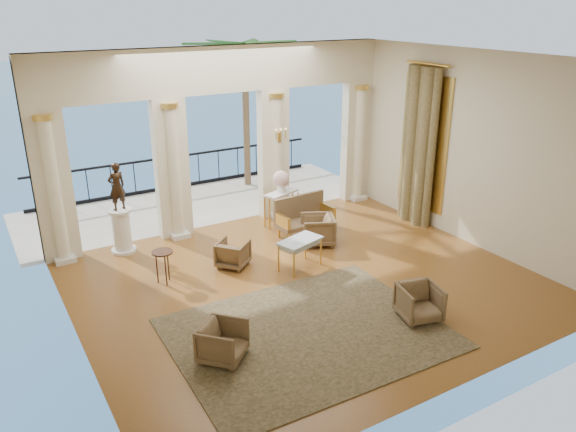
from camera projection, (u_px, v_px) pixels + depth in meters
floor at (307, 283)px, 11.64m from camera, size 9.00×9.00×0.00m
room_walls at (343, 161)px, 9.70m from camera, size 9.00×9.00×9.00m
arcade at (224, 126)px, 13.77m from camera, size 9.00×0.56×4.50m
terrace at (199, 204)px, 16.30m from camera, size 10.00×3.60×0.10m
balustrade at (178, 175)px, 17.42m from camera, size 9.00×0.06×1.03m
palm_tree at (244, 51)px, 16.41m from camera, size 2.00×2.00×4.50m
sea at (13, 111)px, 61.86m from camera, size 160.00×160.00×0.00m
curtain at (418, 147)px, 14.16m from camera, size 0.33×1.40×4.09m
window_frame at (424, 143)px, 14.22m from camera, size 0.04×1.60×3.40m
wall_sconce at (280, 137)px, 14.31m from camera, size 0.30×0.11×0.33m
rug at (308, 333)px, 9.87m from camera, size 4.73×3.73×0.02m
armchair_a at (223, 340)px, 9.05m from camera, size 0.94×0.94×0.71m
armchair_b at (420, 301)px, 10.22m from camera, size 0.85×0.82×0.73m
armchair_c at (318, 228)px, 13.38m from camera, size 0.97×0.99×0.78m
armchair_d at (233, 252)px, 12.27m from camera, size 0.85×0.86×0.65m
settee at (303, 215)px, 13.94m from camera, size 1.49×0.70×0.97m
game_table at (300, 243)px, 12.08m from camera, size 1.09×0.79×0.67m
pedestal at (122, 232)px, 12.91m from camera, size 0.57×0.57×1.04m
statue at (117, 186)px, 12.52m from camera, size 0.45×0.35×1.10m
console_table at (281, 198)px, 14.37m from camera, size 1.02×0.67×0.91m
urn at (281, 180)px, 14.20m from camera, size 0.42×0.42×0.56m
side_table at (163, 256)px, 11.44m from camera, size 0.44×0.44×0.71m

